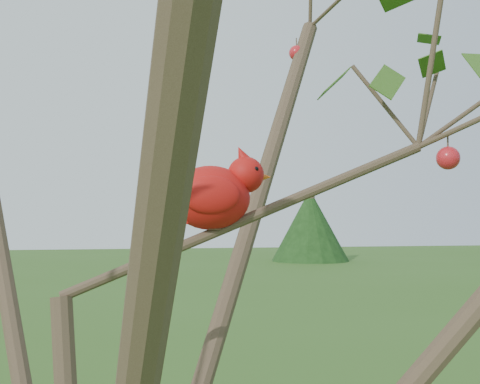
% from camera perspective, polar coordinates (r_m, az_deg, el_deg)
% --- Properties ---
extents(crabapple_tree, '(2.35, 2.05, 2.95)m').
position_cam_1_polar(crabapple_tree, '(0.89, -12.34, 0.47)').
color(crabapple_tree, '#3E2F21').
rests_on(crabapple_tree, ground).
extents(cardinal, '(0.22, 0.11, 0.16)m').
position_cam_1_polar(cardinal, '(1.00, -2.39, -0.22)').
color(cardinal, red).
rests_on(cardinal, ground).
extents(distant_trees, '(43.15, 13.54, 3.44)m').
position_cam_1_polar(distant_trees, '(24.70, -7.76, -3.81)').
color(distant_trees, '#3E2F21').
rests_on(distant_trees, ground).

